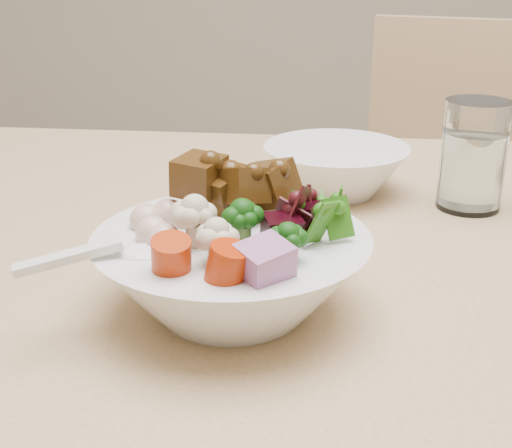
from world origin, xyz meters
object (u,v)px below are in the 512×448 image
food_bowl (234,267)px  water_glass (473,160)px  chair_far (458,237)px  dining_table (468,333)px  side_bowl (336,170)px

food_bowl → water_glass: size_ratio=1.82×
chair_far → water_glass: (-0.11, -0.50, 0.30)m
dining_table → side_bowl: 0.25m
dining_table → water_glass: water_glass is taller
dining_table → water_glass: size_ratio=13.42×
dining_table → chair_far: size_ratio=1.82×
dining_table → chair_far: (0.13, 0.65, -0.17)m
water_glass → side_bowl: bearing=164.9°
chair_far → side_bowl: bearing=-102.6°
food_bowl → water_glass: 0.35m
dining_table → food_bowl: 0.27m
chair_far → food_bowl: size_ratio=4.06×
food_bowl → water_glass: (0.24, 0.25, 0.02)m
chair_far → side_bowl: size_ratio=5.23×
food_bowl → dining_table: bearing=26.3°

